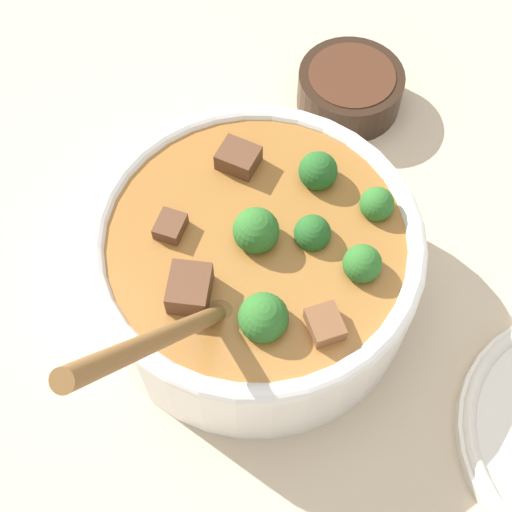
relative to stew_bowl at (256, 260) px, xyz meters
The scene contains 3 objects.
ground_plane 0.06m from the stew_bowl, 119.68° to the left, with size 4.00×4.00×0.00m, color #C6B293.
stew_bowl is the anchor object (origin of this frame).
condiment_bowl 0.24m from the stew_bowl, 72.63° to the left, with size 0.10×0.10×0.04m.
Camera 1 is at (0.03, -0.27, 0.56)m, focal length 50.00 mm.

